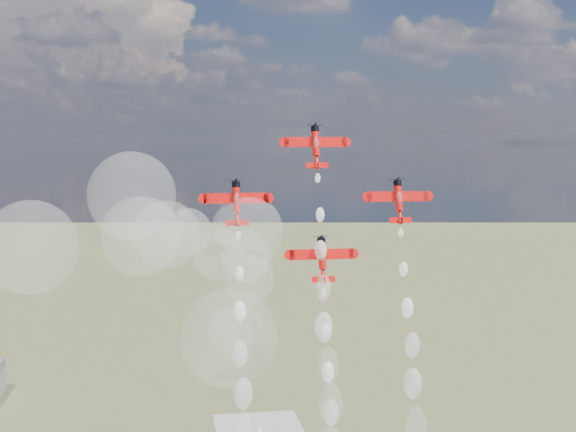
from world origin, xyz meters
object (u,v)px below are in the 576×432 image
at_px(plane_lead, 316,146).
at_px(plane_left, 237,202).
at_px(plane_right, 399,200).
at_px(plane_slot, 322,258).

distance_m(plane_lead, plane_left, 19.35).
bearing_deg(plane_lead, plane_right, -11.78).
height_order(plane_right, plane_slot, plane_right).
height_order(plane_lead, plane_right, plane_lead).
bearing_deg(plane_slot, plane_lead, 90.00).
height_order(plane_lead, plane_slot, plane_lead).
xyz_separation_m(plane_left, plane_slot, (15.85, -3.31, -10.59)).
distance_m(plane_left, plane_right, 31.70).
xyz_separation_m(plane_left, plane_right, (31.70, 0.00, 0.00)).
height_order(plane_lead, plane_left, plane_lead).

